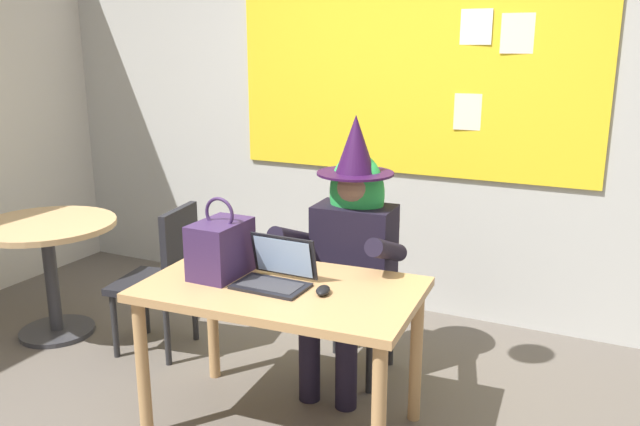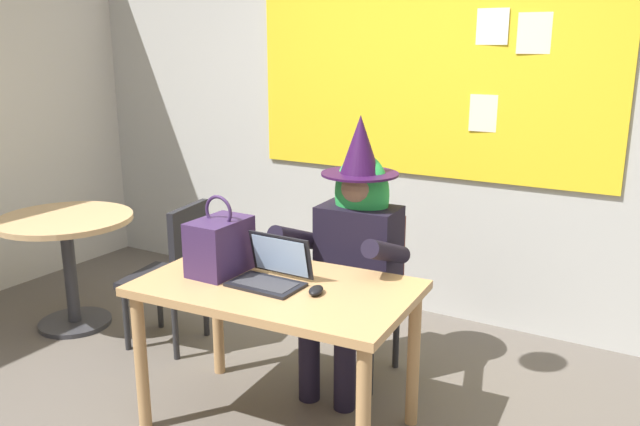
% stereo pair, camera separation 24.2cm
% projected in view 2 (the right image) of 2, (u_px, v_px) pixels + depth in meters
% --- Properties ---
extents(wall_back_bulletin, '(5.69, 1.87, 2.66)m').
position_uv_depth(wall_back_bulletin, '(426.00, 113.00, 4.18)').
color(wall_back_bulletin, '#B2B2AD').
rests_on(wall_back_bulletin, ground).
extents(desk_main, '(1.29, 0.81, 0.73)m').
position_uv_depth(desk_main, '(277.00, 304.00, 2.97)').
color(desk_main, tan).
rests_on(desk_main, ground).
extents(chair_at_desk, '(0.43, 0.43, 0.88)m').
position_uv_depth(chair_at_desk, '(363.00, 286.00, 3.58)').
color(chair_at_desk, '#4C1E19').
rests_on(chair_at_desk, ground).
extents(person_costumed, '(0.62, 0.68, 1.43)m').
position_uv_depth(person_costumed, '(354.00, 241.00, 3.40)').
color(person_costumed, black).
rests_on(person_costumed, ground).
extents(laptop, '(0.33, 0.25, 0.21)m').
position_uv_depth(laptop, '(272.00, 273.00, 2.95)').
color(laptop, black).
rests_on(laptop, desk_main).
extents(computer_mouse, '(0.08, 0.12, 0.03)m').
position_uv_depth(computer_mouse, '(316.00, 290.00, 2.83)').
color(computer_mouse, black).
rests_on(computer_mouse, desk_main).
extents(handbag, '(0.20, 0.30, 0.38)m').
position_uv_depth(handbag, '(220.00, 245.00, 3.06)').
color(handbag, '#38234C').
rests_on(handbag, desk_main).
extents(side_table_round, '(0.83, 0.83, 0.73)m').
position_uv_depth(side_table_round, '(67.00, 245.00, 4.11)').
color(side_table_round, tan).
rests_on(side_table_round, ground).
extents(chair_spare_by_window, '(0.48, 0.48, 0.88)m').
position_uv_depth(chair_spare_by_window, '(176.00, 268.00, 3.85)').
color(chair_spare_by_window, black).
rests_on(chair_spare_by_window, ground).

